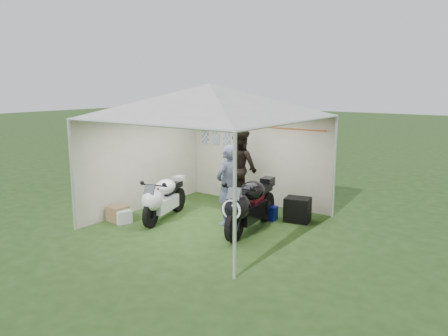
{
  "coord_description": "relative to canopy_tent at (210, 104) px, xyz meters",
  "views": [
    {
      "loc": [
        5.56,
        -7.28,
        2.98
      ],
      "look_at": [
        0.13,
        0.35,
        1.18
      ],
      "focal_mm": 35.0,
      "sensor_mm": 36.0,
      "label": 1
    }
  ],
  "objects": [
    {
      "name": "person_blue_jacket",
      "position": [
        0.35,
        0.13,
        -1.71
      ],
      "size": [
        0.43,
        0.64,
        1.73
      ],
      "primitive_type": "imported",
      "rotation": [
        0.0,
        0.0,
        -1.6
      ],
      "color": "slate",
      "rests_on": "ground"
    },
    {
      "name": "motorcycle_black",
      "position": [
        1.02,
        -0.06,
        -1.98
      ],
      "size": [
        0.64,
        2.16,
        1.06
      ],
      "rotation": [
        0.0,
        0.0,
        0.12
      ],
      "color": "black",
      "rests_on": "ground"
    },
    {
      "name": "person_dark_jacket",
      "position": [
        -0.16,
        1.41,
        -1.6
      ],
      "size": [
        1.14,
        1.02,
        1.94
      ],
      "primitive_type": "imported",
      "rotation": [
        0.0,
        0.0,
        2.78
      ],
      "color": "black",
      "rests_on": "ground"
    },
    {
      "name": "motorcycle_white",
      "position": [
        -0.97,
        -0.48,
        -2.06
      ],
      "size": [
        0.77,
        1.83,
        0.92
      ],
      "rotation": [
        0.0,
        0.0,
        0.27
      ],
      "color": "black",
      "rests_on": "ground"
    },
    {
      "name": "crate_1",
      "position": [
        -1.75,
        -1.11,
        -2.41
      ],
      "size": [
        0.39,
        0.39,
        0.33
      ],
      "primitive_type": "cube",
      "rotation": [
        0.0,
        0.0,
        -0.05
      ],
      "color": "brown",
      "rests_on": "ground"
    },
    {
      "name": "crate_0",
      "position": [
        -1.6,
        -1.11,
        -2.44
      ],
      "size": [
        0.51,
        0.45,
        0.28
      ],
      "primitive_type": "cube",
      "rotation": [
        0.0,
        0.0,
        -0.37
      ],
      "color": "silver",
      "rests_on": "ground"
    },
    {
      "name": "canopy_tent",
      "position": [
        0.0,
        0.0,
        0.0
      ],
      "size": [
        5.66,
        5.66,
        3.0
      ],
      "color": "silver",
      "rests_on": "ground"
    },
    {
      "name": "ground",
      "position": [
        0.0,
        -0.03,
        -2.58
      ],
      "size": [
        80.0,
        80.0,
        0.0
      ],
      "primitive_type": "plane",
      "color": "#233D15",
      "rests_on": "ground"
    },
    {
      "name": "paddock_stand",
      "position": [
        0.89,
        0.91,
        -2.42
      ],
      "size": [
        0.45,
        0.31,
        0.31
      ],
      "primitive_type": "cube",
      "rotation": [
        0.0,
        0.0,
        0.12
      ],
      "color": "#111EB9",
      "rests_on": "ground"
    },
    {
      "name": "equipment_box",
      "position": [
        1.51,
        1.17,
        -2.31
      ],
      "size": [
        0.61,
        0.53,
        0.54
      ],
      "primitive_type": "cube",
      "rotation": [
        0.0,
        0.0,
        0.2
      ],
      "color": "black",
      "rests_on": "ground"
    }
  ]
}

